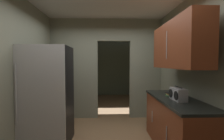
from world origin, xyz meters
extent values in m
cube|color=silver|center=(0.00, 0.51, 2.77)|extent=(3.44, 7.40, 0.06)
cube|color=gray|center=(-0.88, 1.70, 1.37)|extent=(1.28, 0.12, 2.74)
cube|color=gray|center=(1.09, 1.70, 1.37)|extent=(0.86, 0.12, 2.74)
cube|color=gray|center=(0.21, 1.70, 2.44)|extent=(0.90, 0.12, 0.60)
cube|color=slate|center=(0.00, 4.92, 1.37)|extent=(3.04, 0.10, 2.74)
cube|color=slate|center=(-1.47, 3.31, 1.37)|extent=(0.10, 3.23, 2.74)
cube|color=slate|center=(1.47, 3.31, 1.37)|extent=(0.10, 3.23, 2.74)
cube|color=gray|center=(1.57, -0.40, 1.37)|extent=(0.10, 4.20, 2.74)
cube|color=black|center=(-1.11, 0.28, 0.92)|extent=(0.85, 0.69, 1.84)
cube|color=#B7BABC|center=(-1.11, -0.07, 0.92)|extent=(0.85, 0.03, 1.84)
cylinder|color=#B7BABC|center=(-1.48, -0.10, 1.01)|extent=(0.02, 0.02, 1.01)
cube|color=brown|center=(1.20, -0.08, 0.44)|extent=(0.59, 1.70, 0.88)
cube|color=black|center=(1.20, -0.08, 0.90)|extent=(0.63, 1.70, 0.04)
cylinder|color=#B7BABC|center=(0.90, -0.45, 0.49)|extent=(0.01, 0.01, 0.22)
cylinder|color=#B7BABC|center=(0.90, 0.29, 0.49)|extent=(0.01, 0.01, 0.22)
cube|color=brown|center=(1.20, -0.08, 1.83)|extent=(0.34, 1.53, 0.78)
cylinder|color=#B7BABC|center=(1.02, -0.08, 1.83)|extent=(0.01, 0.01, 0.47)
cube|color=#B2B2B7|center=(1.17, -0.22, 1.02)|extent=(0.15, 0.34, 0.20)
cylinder|color=#262626|center=(1.17, -0.22, 1.14)|extent=(0.02, 0.24, 0.02)
cylinder|color=black|center=(1.09, -0.32, 1.02)|extent=(0.01, 0.14, 0.14)
cylinder|color=black|center=(1.09, -0.11, 1.02)|extent=(0.01, 0.14, 0.14)
cube|color=#388C47|center=(1.16, 0.10, 0.93)|extent=(0.12, 0.17, 0.01)
cube|color=beige|center=(1.16, 0.10, 0.95)|extent=(0.10, 0.13, 0.02)
cube|color=gold|center=(1.17, 0.10, 0.97)|extent=(0.15, 0.17, 0.01)
cube|color=black|center=(1.16, 0.10, 0.98)|extent=(0.13, 0.15, 0.01)
camera|label=1|loc=(0.02, -2.74, 1.53)|focal=25.50mm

